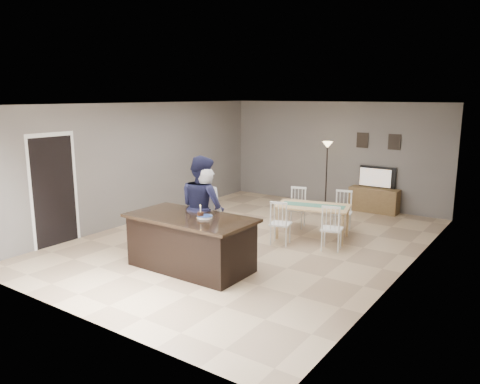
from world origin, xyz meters
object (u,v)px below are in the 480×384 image
Objects in this scene: television at (376,177)px; birthday_cake at (201,215)px; plate_stack at (205,217)px; floor_lamp at (327,157)px; tv_console at (374,200)px; woman at (207,213)px; dining_table at (313,211)px; kitchen_island at (191,242)px; man at (203,207)px.

television is 4.24× the size of birthday_cake.
floor_lamp is (-0.23, 5.23, 0.41)m from plate_stack.
birthday_cake is 5.27m from floor_lamp.
tv_console is 5.21m from woman.
television is 0.48× the size of dining_table.
dining_table is (-0.29, -2.84, 0.26)m from tv_console.
television reaches higher than kitchen_island.
plate_stack is at bearing 21.70° from birthday_cake.
birthday_cake is 0.11× the size of dining_table.
dining_table is 2.82m from floor_lamp.
plate_stack is at bearing 80.41° from television.
woman is 0.61m from plate_stack.
woman is (-0.10, 0.55, 0.37)m from kitchen_island.
birthday_cake is (0.19, 0.03, 0.50)m from kitchen_island.
woman is 4.77m from floor_lamp.
birthday_cake is at bearing 9.66° from kitchen_island.
woman reaches higher than birthday_cake.
plate_stack reaches higher than tv_console.
man reaches higher than tv_console.
woman is 0.90× the size of man.
man is 0.96× the size of dining_table.
woman reaches higher than tv_console.
dining_table is (-0.29, -2.91, -0.30)m from television.
television is 0.55× the size of woman.
floor_lamp is at bearing -166.67° from tv_console.
man is at bearing 131.93° from plate_stack.
birthday_cake is (0.29, -0.52, 0.13)m from woman.
tv_console is at bearing 77.84° from kitchen_island.
floor_lamp is at bearing -106.71° from woman.
man is at bearing -92.50° from floor_lamp.
floor_lamp reaches higher than television.
television is 5.28m from man.
woman is 0.86× the size of dining_table.
woman reaches higher than kitchen_island.
floor_lamp is at bearing 95.04° from dining_table.
tv_console is 1.31× the size of television.
kitchen_island is 0.74m from man.
floor_lamp is at bearing 92.57° from plate_stack.
birthday_cake reaches higher than tv_console.
birthday_cake is at bearing 104.00° from woman.
tv_console is 2.87m from dining_table.
television is (1.20, 5.64, 0.41)m from kitchen_island.
television is 5.66m from plate_stack.
kitchen_island is at bearing -170.34° from birthday_cake.
television is at bearing 77.99° from kitchen_island.
kitchen_island is 0.67m from woman.
television is (0.00, 0.07, 0.56)m from tv_console.
dining_table is at bearing -70.98° from floor_lamp.
kitchen_island is 8.37× the size of plate_stack.
television is at bearing -86.06° from man.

